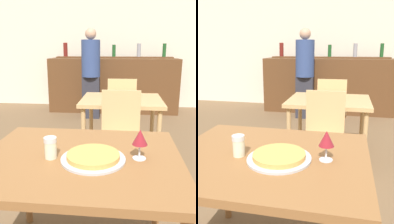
{
  "view_description": "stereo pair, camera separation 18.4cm",
  "coord_description": "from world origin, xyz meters",
  "views": [
    {
      "loc": [
        0.22,
        -1.22,
        1.31
      ],
      "look_at": [
        0.04,
        0.55,
        0.85
      ],
      "focal_mm": 40.0,
      "sensor_mm": 36.0,
      "label": 1
    },
    {
      "loc": [
        0.4,
        -1.19,
        1.31
      ],
      "look_at": [
        0.04,
        0.55,
        0.85
      ],
      "focal_mm": 40.0,
      "sensor_mm": 36.0,
      "label": 2
    }
  ],
  "objects": [
    {
      "name": "wall_back",
      "position": [
        0.0,
        4.43,
        1.4
      ],
      "size": [
        8.0,
        0.05,
        2.8
      ],
      "color": "silver",
      "rests_on": "ground_plane"
    },
    {
      "name": "dining_table_far",
      "position": [
        0.2,
        1.62,
        0.64
      ],
      "size": [
        0.92,
        0.76,
        0.74
      ],
      "color": "tan",
      "rests_on": "ground_plane"
    },
    {
      "name": "pizza_tray",
      "position": [
        0.07,
        -0.05,
        0.76
      ],
      "size": [
        0.33,
        0.33,
        0.04
      ],
      "color": "#B7B7BC",
      "rests_on": "dining_table_near"
    },
    {
      "name": "chair_far_side_front",
      "position": [
        0.2,
        1.08,
        0.51
      ],
      "size": [
        0.4,
        0.4,
        0.91
      ],
      "color": "tan",
      "rests_on": "ground_plane"
    },
    {
      "name": "person_standing",
      "position": [
        -0.39,
        3.35,
        0.89
      ],
      "size": [
        0.34,
        0.34,
        1.64
      ],
      "color": "#2D2D38",
      "rests_on": "ground_plane"
    },
    {
      "name": "wine_glass",
      "position": [
        0.31,
        -0.01,
        0.86
      ],
      "size": [
        0.08,
        0.08,
        0.16
      ],
      "color": "silver",
      "rests_on": "dining_table_near"
    },
    {
      "name": "cheese_shaker",
      "position": [
        -0.15,
        -0.05,
        0.81
      ],
      "size": [
        0.07,
        0.07,
        0.11
      ],
      "color": "beige",
      "rests_on": "dining_table_near"
    },
    {
      "name": "bar_back_shelf",
      "position": [
        -0.04,
        4.07,
        1.15
      ],
      "size": [
        2.39,
        0.24,
        0.31
      ],
      "color": "brown",
      "rests_on": "bar_counter"
    },
    {
      "name": "bar_counter",
      "position": [
        0.0,
        3.93,
        0.55
      ],
      "size": [
        2.6,
        0.56,
        1.09
      ],
      "color": "brown",
      "rests_on": "ground_plane"
    },
    {
      "name": "dining_table_near",
      "position": [
        0.0,
        0.0,
        0.67
      ],
      "size": [
        1.07,
        0.87,
        0.75
      ],
      "color": "brown",
      "rests_on": "ground_plane"
    },
    {
      "name": "chair_far_side_back",
      "position": [
        0.2,
        2.16,
        0.51
      ],
      "size": [
        0.4,
        0.4,
        0.91
      ],
      "rotation": [
        0.0,
        0.0,
        3.14
      ],
      "color": "tan",
      "rests_on": "ground_plane"
    }
  ]
}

